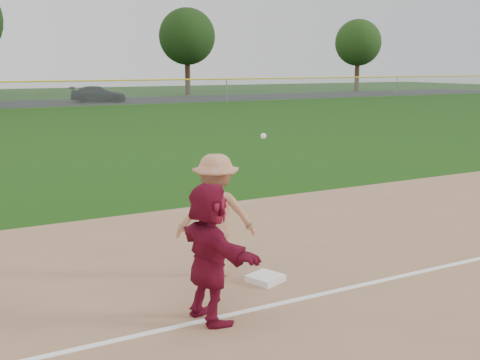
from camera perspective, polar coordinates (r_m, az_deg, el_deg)
ground at (r=9.37m, az=4.51°, el=-9.36°), size 160.00×160.00×0.00m
foul_line at (r=8.76m, az=7.45°, el=-10.74°), size 60.00×0.10×0.01m
first_base at (r=9.19m, az=2.42°, el=-9.30°), size 0.58×0.58×0.10m
base_runner at (r=7.60m, az=-2.93°, el=-6.88°), size 0.63×1.70×1.80m
car_right at (r=54.41m, az=-13.28°, el=7.93°), size 5.15×3.45×1.38m
first_base_play at (r=9.24m, az=-2.30°, el=-3.34°), size 1.40×1.10×2.22m
tree_3 at (r=65.92m, az=-5.05°, el=13.39°), size 6.00×6.00×9.19m
tree_4 at (r=76.29m, az=11.13°, el=12.65°), size 5.60×5.60×8.67m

